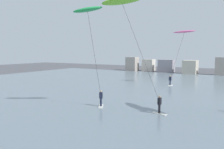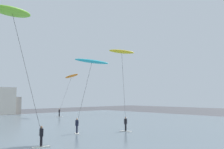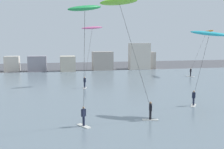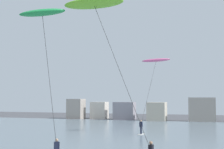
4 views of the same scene
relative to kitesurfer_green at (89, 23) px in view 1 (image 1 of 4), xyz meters
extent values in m
cube|color=slate|center=(4.84, 13.71, -8.11)|extent=(84.00, 52.00, 0.10)
cube|color=#A89E93|center=(-15.92, 41.72, -6.17)|extent=(3.06, 2.86, 3.98)
cube|color=beige|center=(-11.49, 43.33, -6.48)|extent=(3.12, 2.75, 3.36)
cube|color=gray|center=(-6.02, 42.39, -6.47)|extent=(4.02, 2.74, 3.39)
cube|color=beige|center=(0.56, 40.63, -6.47)|extent=(3.25, 3.89, 3.39)
cube|color=silver|center=(0.01, 1.75, -8.03)|extent=(1.10, 1.43, 0.06)
cylinder|color=#191E33|center=(0.01, 1.75, -7.61)|extent=(0.20, 0.20, 0.78)
cube|color=#191E33|center=(0.01, 1.75, -6.92)|extent=(0.40, 0.36, 0.60)
sphere|color=tan|center=(0.01, 1.75, -6.51)|extent=(0.20, 0.20, 0.20)
cylinder|color=#333333|center=(0.01, 0.74, -3.00)|extent=(0.04, 2.04, 7.95)
ellipsoid|color=green|center=(0.00, -0.26, 1.12)|extent=(2.80, 1.88, 0.71)
cube|color=silver|center=(5.90, 2.25, -8.03)|extent=(1.46, 0.72, 0.06)
cylinder|color=black|center=(5.90, 2.25, -7.61)|extent=(0.20, 0.20, 0.78)
cube|color=black|center=(5.90, 2.25, -6.92)|extent=(0.29, 0.38, 0.60)
sphere|color=#9E7051|center=(5.90, 2.25, -6.51)|extent=(0.20, 0.20, 0.20)
cylinder|color=#333333|center=(4.34, 1.61, -2.67)|extent=(3.15, 1.30, 8.63)
ellipsoid|color=#7AD133|center=(2.78, 0.98, 1.79)|extent=(3.73, 2.58, 1.07)
cube|color=silver|center=(1.96, 18.87, -8.03)|extent=(0.68, 1.46, 0.06)
cylinder|color=#191E33|center=(1.96, 18.87, -7.61)|extent=(0.20, 0.20, 0.78)
cube|color=#191E33|center=(1.96, 18.87, -6.92)|extent=(0.37, 0.28, 0.60)
sphere|color=tan|center=(1.96, 18.87, -6.51)|extent=(0.20, 0.20, 0.20)
cylinder|color=#333333|center=(2.69, 19.97, -3.24)|extent=(1.50, 2.23, 7.47)
ellipsoid|color=pink|center=(3.43, 21.07, 0.64)|extent=(3.61, 1.97, 0.61)
camera|label=1|loc=(12.20, -16.34, -2.55)|focal=35.61mm
camera|label=2|loc=(-3.86, -15.88, -4.12)|focal=39.59mm
camera|label=3|loc=(-2.11, -19.38, -1.01)|focal=43.14mm
camera|label=4|loc=(9.02, -16.15, -3.82)|focal=49.72mm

